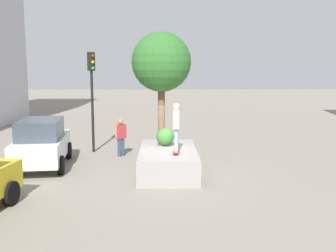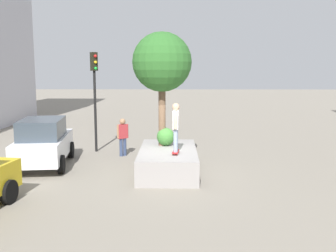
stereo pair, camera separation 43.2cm
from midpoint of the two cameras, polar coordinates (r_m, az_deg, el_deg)
ground_plane at (r=14.72m, az=-0.78°, el=-7.05°), size 120.00×120.00×0.00m
planter_ledge at (r=14.92m, az=-0.83°, el=-5.10°), size 4.20×2.16×0.88m
plaza_tree at (r=15.29m, az=-1.81°, el=9.26°), size 2.32×2.32×4.47m
boxwood_shrub at (r=15.48m, az=-1.22°, el=-1.59°), size 0.71×0.71×0.71m
skateboard at (r=14.11m, az=0.35°, el=-3.81°), size 0.82×0.29×0.07m
skateboarder at (r=13.93m, az=0.35°, el=0.34°), size 0.60×0.27×1.76m
sedan_parked at (r=16.42m, az=-18.76°, el=-2.34°), size 4.38×2.38×1.95m
traffic_light_corner at (r=18.51m, az=-11.76°, el=5.94°), size 0.37×0.37×4.68m
passerby_with_bag at (r=17.60m, az=-7.64°, el=-1.27°), size 0.44×0.48×1.71m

